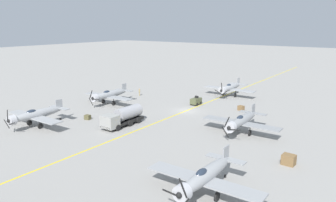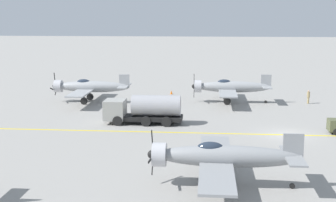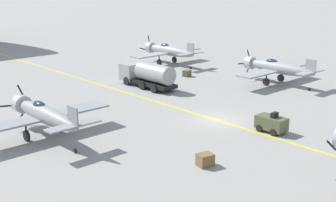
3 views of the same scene
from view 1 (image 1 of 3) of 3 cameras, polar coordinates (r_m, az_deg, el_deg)
The scene contains 14 objects.
ground_plane at distance 62.88m, azimuth 3.19°, elevation -1.71°, with size 400.00×400.00×0.00m, color gray.
taxiway_stripe at distance 62.88m, azimuth 3.19°, elevation -1.71°, with size 0.30×160.00×0.01m, color yellow.
airplane_mid_right at distance 68.68m, azimuth -10.19°, elevation 1.11°, with size 12.00×9.98×3.66m.
airplane_near_center at distance 76.46m, azimuth 10.76°, elevation 2.32°, with size 12.00×9.98×3.80m.
airplane_far_right at distance 56.88m, azimuth -22.03°, elevation -2.20°, with size 12.00×9.98×3.78m.
airplane_mid_left at distance 50.72m, azimuth 12.72°, elevation -3.35°, with size 12.00×9.98×3.69m.
airplane_far_left at distance 32.43m, azimuth 6.48°, elevation -12.85°, with size 12.00×9.98×3.65m.
fuel_tanker at distance 53.83m, azimuth -7.88°, elevation -2.73°, with size 2.68×8.00×2.98m.
tow_tractor at distance 67.61m, azimuth 4.89°, elevation 0.02°, with size 1.57×2.60×1.79m.
ground_crew_walking at distance 76.09m, azimuth -5.00°, elevation 1.62°, with size 0.37×0.37×1.70m.
supply_crate_by_tanker at distance 58.74m, azimuth -13.83°, elevation -2.76°, with size 0.97×0.81×0.81m, color brown.
supply_crate_mid_lane at distance 41.76m, azimuth 20.27°, elevation -9.57°, with size 1.48×1.23×1.23m, color brown.
supply_crate_outboard at distance 64.59m, azimuth 12.59°, elevation -1.20°, with size 1.08×0.90×0.90m, color brown.
traffic_cone at distance 68.47m, azimuth -18.30°, elevation -0.89°, with size 0.36×0.36×0.55m, color orange.
Camera 1 is at (-32.21, 51.50, 16.25)m, focal length 35.00 mm.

